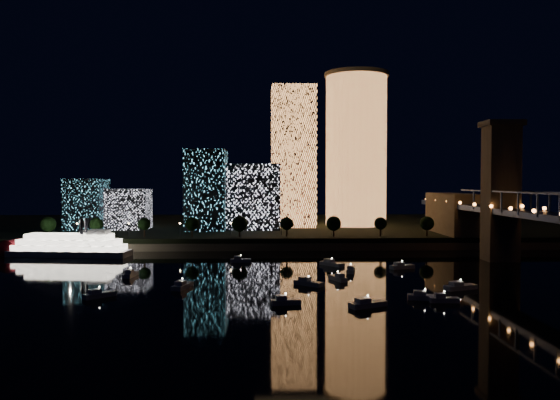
{
  "coord_description": "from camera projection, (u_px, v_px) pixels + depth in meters",
  "views": [
    {
      "loc": [
        -20.06,
        -142.37,
        28.58
      ],
      "look_at": [
        -13.9,
        55.0,
        21.69
      ],
      "focal_mm": 35.0,
      "sensor_mm": 36.0,
      "label": 1
    }
  ],
  "objects": [
    {
      "name": "ground",
      "position": [
        339.0,
        289.0,
        143.83
      ],
      "size": [
        520.0,
        520.0,
        0.0
      ],
      "primitive_type": "plane",
      "color": "black",
      "rests_on": "ground"
    },
    {
      "name": "far_bank",
      "position": [
        299.0,
        228.0,
        303.57
      ],
      "size": [
        420.0,
        160.0,
        5.0
      ],
      "primitive_type": "cube",
      "color": "black",
      "rests_on": "ground"
    },
    {
      "name": "seawall",
      "position": [
        311.0,
        246.0,
        225.69
      ],
      "size": [
        420.0,
        6.0,
        3.0
      ],
      "primitive_type": "cube",
      "color": "#6B5E4C",
      "rests_on": "ground"
    },
    {
      "name": "tower_cylindrical",
      "position": [
        356.0,
        149.0,
        289.68
      ],
      "size": [
        34.0,
        34.0,
        80.65
      ],
      "color": "#EF924C",
      "rests_on": "far_bank"
    },
    {
      "name": "tower_rectangular",
      "position": [
        293.0,
        157.0,
        283.26
      ],
      "size": [
        22.67,
        22.67,
        72.14
      ],
      "primitive_type": "cube",
      "color": "#EF924C",
      "rests_on": "far_bank"
    },
    {
      "name": "midrise_blocks",
      "position": [
        193.0,
        197.0,
        266.76
      ],
      "size": [
        103.18,
        28.25,
        38.57
      ],
      "color": "white",
      "rests_on": "far_bank"
    },
    {
      "name": "riverboat",
      "position": [
        64.0,
        246.0,
        207.23
      ],
      "size": [
        49.87,
        15.88,
        14.77
      ],
      "color": "silver",
      "rests_on": "ground"
    },
    {
      "name": "motorboats",
      "position": [
        314.0,
        281.0,
        151.47
      ],
      "size": [
        100.7,
        73.49,
        2.78
      ],
      "color": "silver",
      "rests_on": "ground"
    },
    {
      "name": "esplanade_trees",
      "position": [
        237.0,
        224.0,
        230.4
      ],
      "size": [
        166.28,
        6.78,
        8.89
      ],
      "color": "black",
      "rests_on": "far_bank"
    },
    {
      "name": "street_lamps",
      "position": [
        231.0,
        226.0,
        236.35
      ],
      "size": [
        132.7,
        0.7,
        5.65
      ],
      "color": "black",
      "rests_on": "far_bank"
    }
  ]
}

